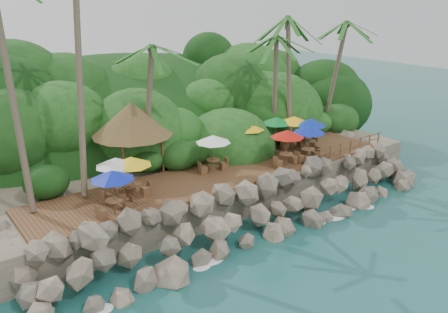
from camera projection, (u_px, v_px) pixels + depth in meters
ground at (286, 239)px, 27.36m from camera, size 140.00×140.00×0.00m
land_base at (152, 152)px, 39.16m from camera, size 32.00×25.20×2.10m
jungle_hill at (115, 142)px, 45.19m from camera, size 44.80×28.00×15.40m
seawall at (263, 209)px, 28.50m from camera, size 29.00×4.00×2.30m
terrace at (224, 174)px, 31.20m from camera, size 26.00×5.00×0.20m
jungle_foliage at (159, 167)px, 38.74m from camera, size 44.00×16.00×12.00m
foam_line at (282, 236)px, 27.58m from camera, size 25.20×0.80×0.06m
palms at (209, 11)px, 30.58m from camera, size 31.61×7.51×14.60m
palapa at (132, 119)px, 30.50m from camera, size 5.28×5.28×4.60m
dining_clusters at (239, 139)px, 31.12m from camera, size 18.49×5.52×2.51m
railing at (351, 145)px, 34.75m from camera, size 7.20×0.10×1.00m
waiter at (308, 139)px, 35.47m from camera, size 0.64×0.47×1.59m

